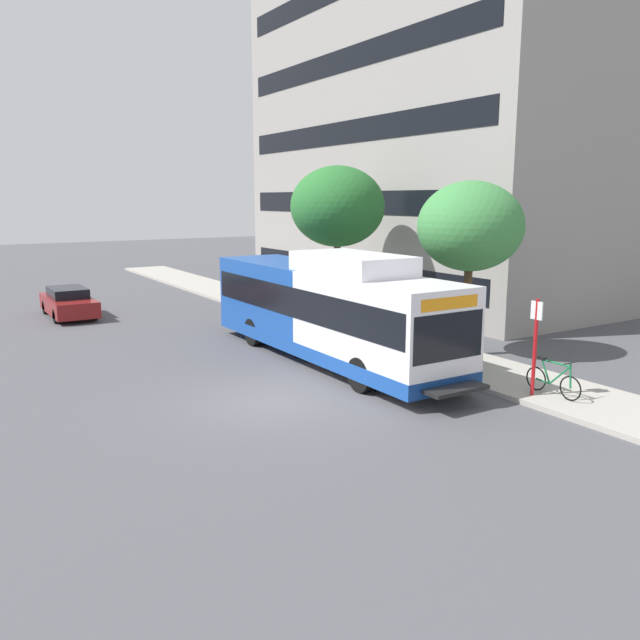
{
  "coord_description": "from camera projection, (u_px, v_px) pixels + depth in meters",
  "views": [
    {
      "loc": [
        -7.47,
        -14.58,
        5.33
      ],
      "look_at": [
        2.87,
        2.01,
        1.6
      ],
      "focal_mm": 36.01,
      "sensor_mm": 36.0,
      "label": 1
    }
  ],
  "objects": [
    {
      "name": "transit_bus",
      "position": [
        328.0,
        310.0,
        21.11
      ],
      "size": [
        2.58,
        12.25,
        3.65
      ],
      "color": "white",
      "rests_on": "ground"
    },
    {
      "name": "sidewalk_curb",
      "position": [
        355.0,
        331.0,
        25.66
      ],
      "size": [
        3.0,
        56.0,
        0.14
      ],
      "primitive_type": "cube",
      "color": "#A8A399",
      "rests_on": "ground"
    },
    {
      "name": "bus_stop_sign_pole",
      "position": [
        535.0,
        340.0,
        16.88
      ],
      "size": [
        0.1,
        0.36,
        2.6
      ],
      "color": "red",
      "rests_on": "sidewalk_curb"
    },
    {
      "name": "street_tree_near_stop",
      "position": [
        470.0,
        227.0,
        21.29
      ],
      "size": [
        3.52,
        3.52,
        5.76
      ],
      "color": "#4C3823",
      "rests_on": "sidewalk_curb"
    },
    {
      "name": "parked_car_far_lane",
      "position": [
        69.0,
        302.0,
        29.13
      ],
      "size": [
        1.8,
        4.5,
        1.33
      ],
      "color": "maroon",
      "rests_on": "ground"
    },
    {
      "name": "bicycle_parked",
      "position": [
        553.0,
        380.0,
        17.06
      ],
      "size": [
        0.52,
        1.76,
        1.02
      ],
      "color": "black",
      "rests_on": "sidewalk_curb"
    },
    {
      "name": "street_tree_mid_block",
      "position": [
        338.0,
        207.0,
        27.36
      ],
      "size": [
        4.04,
        4.04,
        6.55
      ],
      "color": "#4C3823",
      "rests_on": "sidewalk_curb"
    },
    {
      "name": "ground_plane",
      "position": [
        169.0,
        344.0,
        23.71
      ],
      "size": [
        120.0,
        120.0,
        0.0
      ],
      "primitive_type": "plane",
      "color": "#4C4C51"
    }
  ]
}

